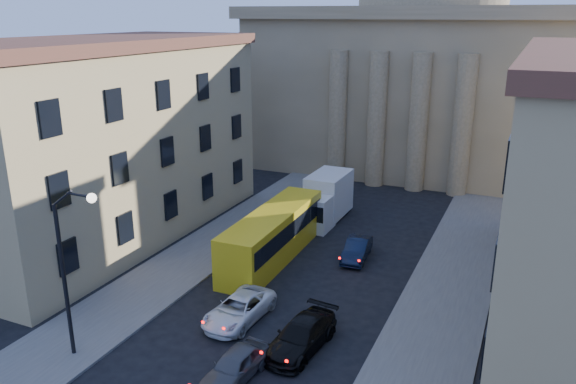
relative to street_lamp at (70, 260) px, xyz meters
name	(u,v)px	position (x,y,z in m)	size (l,w,h in m)	color
sidewalk_left	(175,271)	(-1.53, 10.00, -5.21)	(5.00, 60.00, 0.15)	#56534E
sidewalk_right	(435,327)	(15.47, 10.00, -5.21)	(5.00, 60.00, 0.15)	#56534E
church	(427,55)	(6.97, 47.47, 6.59)	(68.02, 28.76, 36.60)	#79694A
building_left	(105,139)	(-10.03, 14.00, 2.14)	(11.60, 26.60, 14.70)	tan
street_lamp	(70,260)	(0.00, 0.00, 0.00)	(2.62, 0.44, 8.83)	black
car_left_mid	(239,309)	(5.39, 6.33, -4.58)	(2.34, 5.07, 1.41)	silver
car_right_mid	(301,336)	(9.61, 5.17, -4.53)	(2.11, 5.19, 1.51)	black
car_right_far	(235,366)	(7.77, 1.65, -4.57)	(1.68, 4.18, 1.42)	#45464A
car_right_distant	(357,249)	(8.83, 16.95, -4.58)	(1.49, 4.27, 1.41)	black
city_bus	(273,234)	(3.47, 14.69, -3.48)	(3.01, 12.01, 3.37)	gold
box_truck	(325,200)	(4.05, 23.23, -3.52)	(2.78, 6.84, 3.74)	silver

